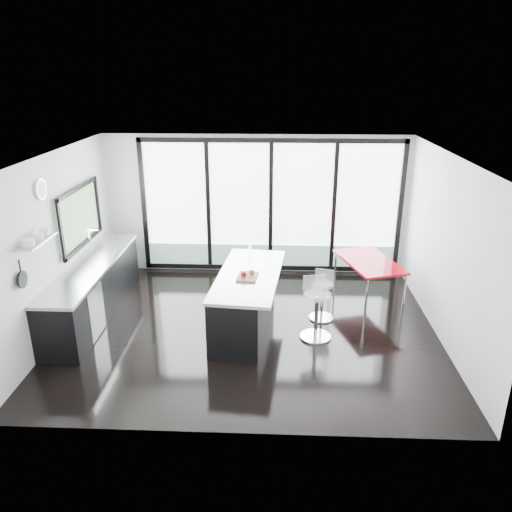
{
  "coord_description": "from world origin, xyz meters",
  "views": [
    {
      "loc": [
        0.43,
        -7.18,
        3.98
      ],
      "look_at": [
        0.1,
        0.3,
        1.15
      ],
      "focal_mm": 35.0,
      "sensor_mm": 36.0,
      "label": 1
    }
  ],
  "objects_px": {
    "red_table": "(368,280)",
    "island": "(244,299)",
    "bar_stool_near": "(316,316)",
    "bar_stool_far": "(322,301)"
  },
  "relations": [
    {
      "from": "bar_stool_far",
      "to": "island",
      "type": "bearing_deg",
      "value": -152.41
    },
    {
      "from": "bar_stool_far",
      "to": "red_table",
      "type": "distance_m",
      "value": 1.19
    },
    {
      "from": "bar_stool_far",
      "to": "red_table",
      "type": "xyz_separation_m",
      "value": [
        0.89,
        0.79,
        0.06
      ]
    },
    {
      "from": "bar_stool_near",
      "to": "red_table",
      "type": "bearing_deg",
      "value": 42.29
    },
    {
      "from": "red_table",
      "to": "island",
      "type": "bearing_deg",
      "value": -153.42
    },
    {
      "from": "island",
      "to": "bar_stool_near",
      "type": "distance_m",
      "value": 1.2
    },
    {
      "from": "island",
      "to": "red_table",
      "type": "xyz_separation_m",
      "value": [
        2.17,
        1.08,
        -0.09
      ]
    },
    {
      "from": "bar_stool_near",
      "to": "bar_stool_far",
      "type": "bearing_deg",
      "value": 65.67
    },
    {
      "from": "bar_stool_near",
      "to": "bar_stool_far",
      "type": "height_order",
      "value": "bar_stool_near"
    },
    {
      "from": "island",
      "to": "bar_stool_far",
      "type": "distance_m",
      "value": 1.32
    }
  ]
}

